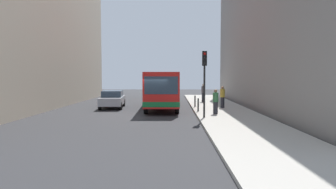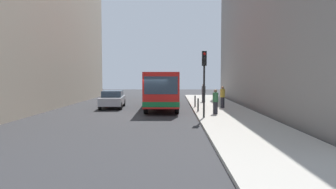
# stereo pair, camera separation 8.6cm
# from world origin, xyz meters

# --- Properties ---
(ground_plane) EXTENTS (80.00, 80.00, 0.00)m
(ground_plane) POSITION_xyz_m (0.00, 0.00, 0.00)
(ground_plane) COLOR #2D2D30
(sidewalk) EXTENTS (4.40, 40.00, 0.15)m
(sidewalk) POSITION_xyz_m (5.40, 0.00, 0.07)
(sidewalk) COLOR #ADA89E
(sidewalk) RESTS_ON ground
(building_left) EXTENTS (7.00, 32.00, 16.80)m
(building_left) POSITION_xyz_m (-11.50, 4.00, 8.40)
(building_left) COLOR #B2A38C
(building_left) RESTS_ON ground
(building_right) EXTENTS (7.00, 32.00, 14.74)m
(building_right) POSITION_xyz_m (11.50, 4.00, 7.37)
(building_right) COLOR gray
(building_right) RESTS_ON ground
(bus) EXTENTS (2.78, 11.08, 3.00)m
(bus) POSITION_xyz_m (0.69, 4.66, 1.73)
(bus) COLOR red
(bus) RESTS_ON ground
(car_beside_bus) EXTENTS (2.13, 4.52, 1.48)m
(car_beside_bus) POSITION_xyz_m (-3.51, 4.46, 0.78)
(car_beside_bus) COLOR #A5A8AD
(car_beside_bus) RESTS_ON ground
(car_behind_bus) EXTENTS (2.04, 4.49, 1.48)m
(car_behind_bus) POSITION_xyz_m (0.29, 15.62, 0.78)
(car_behind_bus) COLOR #A5A8AD
(car_behind_bus) RESTS_ON ground
(traffic_light) EXTENTS (0.28, 0.33, 4.10)m
(traffic_light) POSITION_xyz_m (3.55, -2.49, 3.01)
(traffic_light) COLOR black
(traffic_light) RESTS_ON sidewalk
(bollard_near) EXTENTS (0.11, 0.11, 0.95)m
(bollard_near) POSITION_xyz_m (3.45, 0.78, 0.62)
(bollard_near) COLOR black
(bollard_near) RESTS_ON sidewalk
(bollard_mid) EXTENTS (0.11, 0.11, 0.95)m
(bollard_mid) POSITION_xyz_m (3.45, 3.94, 0.62)
(bollard_mid) COLOR black
(bollard_mid) RESTS_ON sidewalk
(pedestrian_near_signal) EXTENTS (0.38, 0.38, 1.68)m
(pedestrian_near_signal) POSITION_xyz_m (4.51, -0.63, 0.99)
(pedestrian_near_signal) COLOR #26262D
(pedestrian_near_signal) RESTS_ON sidewalk
(pedestrian_mid_sidewalk) EXTENTS (0.38, 0.38, 1.76)m
(pedestrian_mid_sidewalk) POSITION_xyz_m (5.62, 3.29, 1.03)
(pedestrian_mid_sidewalk) COLOR #26262D
(pedestrian_mid_sidewalk) RESTS_ON sidewalk
(pedestrian_far_sidewalk) EXTENTS (0.38, 0.38, 1.81)m
(pedestrian_far_sidewalk) POSITION_xyz_m (4.63, 8.80, 1.06)
(pedestrian_far_sidewalk) COLOR #26262D
(pedestrian_far_sidewalk) RESTS_ON sidewalk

